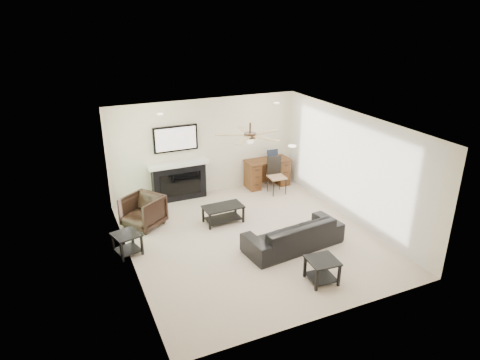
# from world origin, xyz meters

# --- Properties ---
(room_shell) EXTENTS (5.50, 5.54, 2.52)m
(room_shell) POSITION_xyz_m (0.19, 0.08, 1.68)
(room_shell) COLOR beige
(room_shell) RESTS_ON ground
(sofa) EXTENTS (2.15, 1.03, 0.60)m
(sofa) POSITION_xyz_m (0.63, -0.66, 0.30)
(sofa) COLOR black
(sofa) RESTS_ON ground
(armchair) EXTENTS (1.10, 1.09, 0.72)m
(armchair) POSITION_xyz_m (-1.97, 1.49, 0.36)
(armchair) COLOR black
(armchair) RESTS_ON ground
(coffee_table) EXTENTS (0.91, 0.53, 0.40)m
(coffee_table) POSITION_xyz_m (-0.27, 0.94, 0.20)
(coffee_table) COLOR black
(coffee_table) RESTS_ON ground
(end_table_near) EXTENTS (0.56, 0.56, 0.45)m
(end_table_near) POSITION_xyz_m (0.48, -1.91, 0.23)
(end_table_near) COLOR black
(end_table_near) RESTS_ON ground
(end_table_left) EXTENTS (0.61, 0.61, 0.45)m
(end_table_left) POSITION_xyz_m (-2.52, 0.44, 0.23)
(end_table_left) COLOR black
(end_table_left) RESTS_ON ground
(fireplace_unit) EXTENTS (1.52, 0.34, 1.91)m
(fireplace_unit) POSITION_xyz_m (-0.80, 2.58, 0.95)
(fireplace_unit) COLOR black
(fireplace_unit) RESTS_ON ground
(desk) EXTENTS (1.22, 0.56, 0.76)m
(desk) POSITION_xyz_m (1.65, 2.46, 0.38)
(desk) COLOR #391E0E
(desk) RESTS_ON ground
(desk_chair) EXTENTS (0.44, 0.46, 0.97)m
(desk_chair) POSITION_xyz_m (1.65, 1.91, 0.48)
(desk_chair) COLOR black
(desk_chair) RESTS_ON ground
(laptop) EXTENTS (0.33, 0.24, 0.23)m
(laptop) POSITION_xyz_m (1.85, 2.44, 0.88)
(laptop) COLOR black
(laptop) RESTS_ON desk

